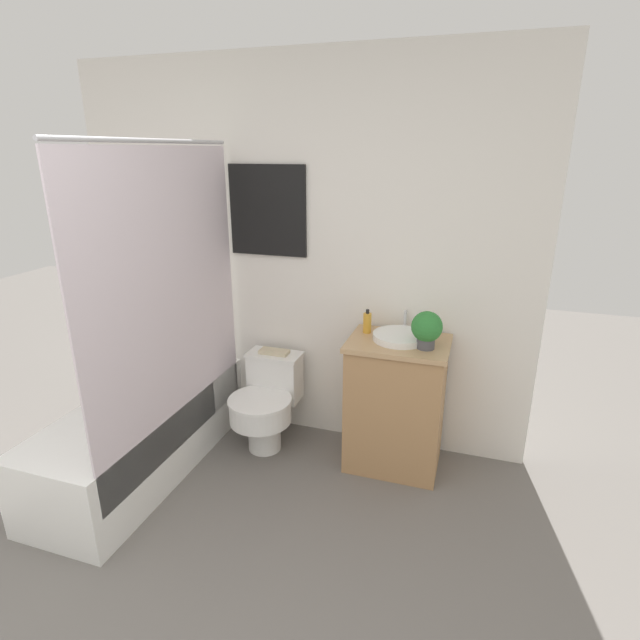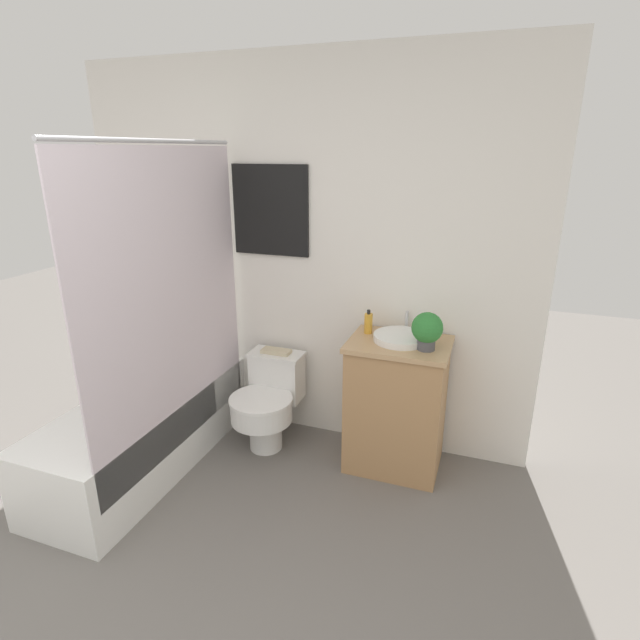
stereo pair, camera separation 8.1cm
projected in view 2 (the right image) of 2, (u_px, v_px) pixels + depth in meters
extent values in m
cube|color=white|center=(300.00, 257.00, 3.30)|extent=(3.09, 0.05, 2.50)
cube|color=black|center=(270.00, 211.00, 3.23)|extent=(0.53, 0.02, 0.58)
cube|color=silver|center=(270.00, 211.00, 3.23)|extent=(0.50, 0.01, 0.55)
cube|color=white|center=(145.00, 431.00, 3.17)|extent=(0.59, 1.55, 0.47)
cube|color=silver|center=(171.00, 307.00, 2.79)|extent=(0.01, 1.42, 1.72)
cylinder|color=#B7B7BC|center=(154.00, 141.00, 2.51)|extent=(0.02, 1.42, 0.02)
cylinder|color=white|center=(266.00, 432.00, 3.37)|extent=(0.22, 0.22, 0.24)
cylinder|color=white|center=(261.00, 410.00, 3.27)|extent=(0.40, 0.40, 0.14)
cylinder|color=white|center=(261.00, 399.00, 3.24)|extent=(0.42, 0.42, 0.02)
cube|color=white|center=(277.00, 376.00, 3.45)|extent=(0.35, 0.19, 0.31)
cube|color=white|center=(276.00, 354.00, 3.40)|extent=(0.37, 0.20, 0.02)
cube|color=#AD7F51|center=(396.00, 407.00, 3.10)|extent=(0.57, 0.42, 0.82)
cube|color=tan|center=(399.00, 344.00, 2.96)|extent=(0.60, 0.45, 0.03)
cylinder|color=white|center=(400.00, 338.00, 2.97)|extent=(0.32, 0.32, 0.04)
cylinder|color=silver|center=(407.00, 321.00, 3.12)|extent=(0.02, 0.02, 0.13)
cylinder|color=gold|center=(368.00, 323.00, 3.09)|extent=(0.05, 0.05, 0.13)
cylinder|color=black|center=(369.00, 312.00, 3.06)|extent=(0.02, 0.02, 0.02)
cylinder|color=#4C4C51|center=(426.00, 344.00, 2.84)|extent=(0.10, 0.10, 0.06)
sphere|color=#2D7A33|center=(427.00, 328.00, 2.81)|extent=(0.18, 0.18, 0.18)
cube|color=beige|center=(276.00, 351.00, 3.39)|extent=(0.20, 0.09, 0.02)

